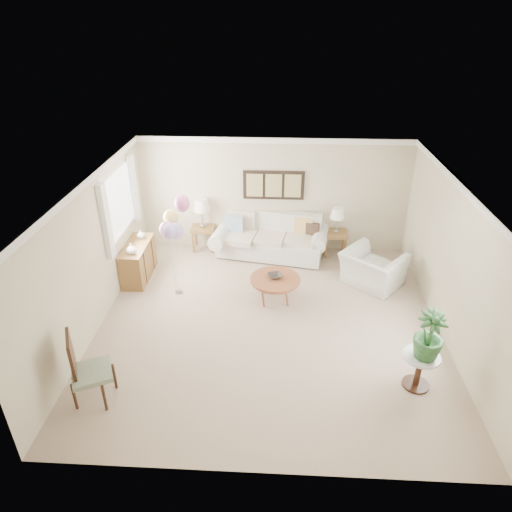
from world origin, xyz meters
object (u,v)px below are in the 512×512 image
Objects in this scene: armchair at (372,269)px; balloon_cluster at (173,223)px; sofa at (271,239)px; coffee_table at (275,280)px; accent_chair at (85,368)px.

armchair is 4.05m from balloon_cluster.
sofa reaches higher than coffee_table.
accent_chair reaches higher than sofa.
balloon_cluster reaches higher than accent_chair.
sofa is 2.41m from armchair.
coffee_table is 0.88× the size of accent_chair.
armchair is at bearing 19.08° from coffee_table.
armchair is at bearing 36.36° from accent_chair.
sofa is 2.50× the size of accent_chair.
coffee_table is at bearing -85.90° from sofa.
accent_chair is 3.06m from balloon_cluster.
balloon_cluster is at bearing -135.18° from sofa.
balloon_cluster is at bearing 75.71° from accent_chair.
accent_chair reaches higher than armchair.
accent_chair is at bearing -118.49° from sofa.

